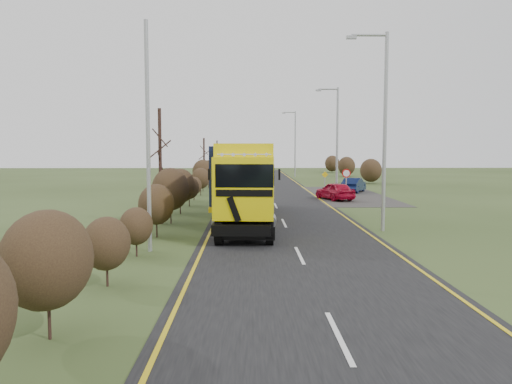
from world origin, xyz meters
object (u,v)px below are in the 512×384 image
object	(u,v)px
car_red_hatchback	(335,191)
car_blue_sedan	(354,185)
lorry	(245,178)
streetlight_near	(382,123)
speed_sign	(346,178)

from	to	relation	value
car_red_hatchback	car_blue_sedan	size ratio (longest dim) A/B	1.01
lorry	car_blue_sedan	bearing A→B (deg)	64.82
lorry	car_red_hatchback	size ratio (longest dim) A/B	3.75
lorry	car_blue_sedan	xyz separation A→B (m)	(9.73, 17.74, -1.71)
lorry	streetlight_near	distance (m)	7.87
lorry	car_red_hatchback	bearing A→B (deg)	61.99
car_blue_sedan	streetlight_near	size ratio (longest dim) A/B	0.43
lorry	car_blue_sedan	world-z (taller)	lorry
car_blue_sedan	streetlight_near	xyz separation A→B (m)	(-3.20, -21.11, 4.53)
car_blue_sedan	speed_sign	bearing A→B (deg)	98.91
lorry	speed_sign	distance (m)	13.27
speed_sign	streetlight_near	bearing A→B (deg)	-94.53
lorry	streetlight_near	size ratio (longest dim) A/B	1.61
car_blue_sedan	streetlight_near	bearing A→B (deg)	106.96
car_blue_sedan	speed_sign	world-z (taller)	speed_sign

